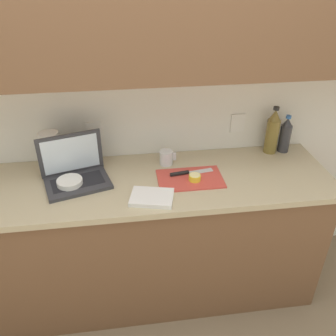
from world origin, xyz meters
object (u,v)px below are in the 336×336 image
laptop (75,171)px  bottle_green_soda (273,132)px  bowl_white (70,183)px  bottle_oil_tall (285,135)px  paper_towel_roll (51,151)px  lemon_half_cut (195,177)px  measuring_cup (166,158)px  knife (184,173)px  cutting_board (190,179)px

laptop → bottle_green_soda: size_ratio=1.31×
bottle_green_soda → bowl_white: bottle_green_soda is taller
bottle_oil_tall → paper_towel_roll: (-1.44, -0.02, 0.00)m
lemon_half_cut → measuring_cup: (-0.13, 0.21, 0.02)m
laptop → lemon_half_cut: bearing=-24.6°
knife → lemon_half_cut: size_ratio=3.86×
lemon_half_cut → measuring_cup: measuring_cup is taller
knife → lemon_half_cut: lemon_half_cut is taller
lemon_half_cut → bottle_oil_tall: (0.64, 0.28, 0.09)m
laptop → cutting_board: (0.64, -0.08, -0.06)m
knife → bottle_green_soda: 0.64m
laptop → bowl_white: size_ratio=2.90×
lemon_half_cut → bottle_green_soda: bearing=26.7°
paper_towel_roll → lemon_half_cut: bearing=-17.6°
measuring_cup → paper_towel_roll: 0.67m
knife → bottle_oil_tall: bearing=8.1°
bottle_oil_tall → measuring_cup: (-0.77, -0.06, -0.07)m
cutting_board → paper_towel_roll: paper_towel_roll is taller
bottle_green_soda → bowl_white: bearing=-168.9°
knife → bottle_oil_tall: (0.68, 0.21, 0.10)m
cutting_board → laptop: bearing=173.1°
knife → bottle_green_soda: bottle_green_soda is taller
measuring_cup → bowl_white: 0.58m
measuring_cup → paper_towel_roll: bearing=176.5°
knife → paper_towel_roll: 0.78m
knife → paper_towel_roll: (-0.76, 0.19, 0.10)m
cutting_board → bowl_white: bearing=179.1°
bottle_green_soda → bowl_white: 1.26m
bottle_green_soda → bottle_oil_tall: bearing=0.0°
lemon_half_cut → measuring_cup: 0.25m
bowl_white → measuring_cup: bearing=17.9°
cutting_board → lemon_half_cut: size_ratio=5.49×
bottle_green_soda → bottle_oil_tall: (0.09, 0.00, -0.03)m
knife → cutting_board: bearing=-69.9°
lemon_half_cut → cutting_board: bearing=131.7°
laptop → bottle_green_soda: bottle_green_soda is taller
laptop → bowl_white: bearing=-127.0°
lemon_half_cut → bottle_oil_tall: bearing=23.4°
measuring_cup → paper_towel_roll: size_ratio=0.43×
measuring_cup → bottle_green_soda: bearing=5.3°
knife → lemon_half_cut: bearing=-65.0°
laptop → paper_towel_roll: bearing=116.8°
knife → bottle_green_soda: (0.59, 0.21, 0.12)m
cutting_board → lemon_half_cut: lemon_half_cut is taller
cutting_board → paper_towel_roll: bearing=163.6°
knife → bowl_white: 0.64m
cutting_board → lemon_half_cut: bearing=-48.3°
lemon_half_cut → bottle_oil_tall: size_ratio=0.27×
paper_towel_roll → knife: bearing=-13.8°
bottle_green_soda → measuring_cup: bottle_green_soda is taller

